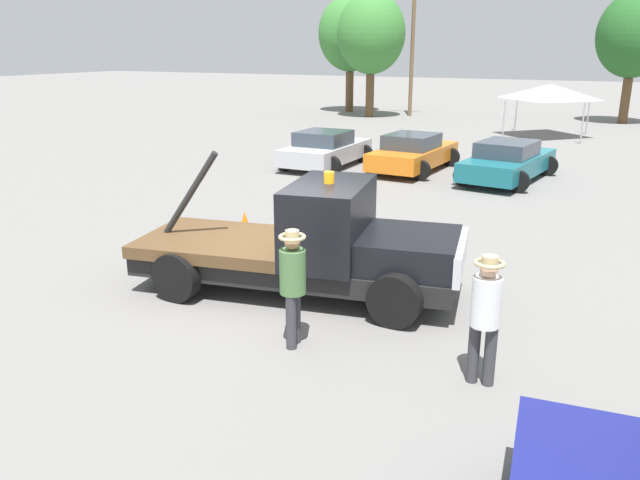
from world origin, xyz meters
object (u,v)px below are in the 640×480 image
(parked_car_silver, at_px, (325,149))
(tree_left, at_px, (350,34))
(tree_center, at_px, (371,34))
(canopy_tent_white, at_px, (550,92))
(person_at_hood, at_px, (293,279))
(traffic_cone, at_px, (245,224))
(utility_pole, at_px, (413,35))
(parked_car_teal, at_px, (508,161))
(tree_right, at_px, (635,35))
(person_near_truck, at_px, (486,310))
(parked_car_orange, at_px, (413,153))
(tow_truck, at_px, (314,246))

(parked_car_silver, relative_size, tree_left, 0.57)
(parked_car_silver, xyz_separation_m, tree_left, (-7.37, 19.25, 4.42))
(tree_left, height_order, tree_center, tree_left)
(parked_car_silver, bearing_deg, tree_center, 16.96)
(tree_center, bearing_deg, canopy_tent_white, -22.66)
(person_at_hood, xyz_separation_m, traffic_cone, (-3.78, 4.58, -0.80))
(utility_pole, bearing_deg, tree_center, -141.95)
(tree_center, bearing_deg, parked_car_silver, -73.72)
(parked_car_teal, bearing_deg, tree_center, 43.36)
(tree_right, distance_m, utility_pole, 12.50)
(tree_left, xyz_separation_m, utility_pole, (4.61, -0.87, -0.15))
(utility_pole, bearing_deg, tree_left, 169.30)
(parked_car_teal, xyz_separation_m, traffic_cone, (-4.48, -9.06, -0.40))
(canopy_tent_white, bearing_deg, parked_car_silver, -117.73)
(person_near_truck, relative_size, person_at_hood, 1.00)
(person_at_hood, relative_size, parked_car_orange, 0.39)
(person_at_hood, distance_m, canopy_tent_white, 25.36)
(person_near_truck, relative_size, parked_car_teal, 0.36)
(traffic_cone, bearing_deg, parked_car_teal, 63.69)
(tree_center, height_order, traffic_cone, tree_center)
(tree_right, bearing_deg, traffic_cone, -104.89)
(parked_car_teal, xyz_separation_m, canopy_tent_white, (-0.18, 11.68, 1.53))
(person_near_truck, relative_size, parked_car_orange, 0.39)
(person_near_truck, height_order, parked_car_silver, person_near_truck)
(tree_left, distance_m, utility_pole, 4.69)
(parked_car_orange, height_order, canopy_tent_white, canopy_tent_white)
(person_at_hood, relative_size, tree_right, 0.25)
(person_near_truck, height_order, parked_car_orange, person_near_truck)
(tow_truck, bearing_deg, person_near_truck, -38.57)
(person_at_hood, relative_size, tree_center, 0.24)
(parked_car_silver, height_order, tree_left, tree_left)
(tree_right, bearing_deg, person_at_hood, -96.58)
(tree_left, relative_size, traffic_cone, 13.75)
(tree_center, distance_m, tree_right, 14.87)
(tow_truck, height_order, canopy_tent_white, canopy_tent_white)
(tow_truck, relative_size, parked_car_silver, 1.42)
(traffic_cone, bearing_deg, utility_pole, 100.03)
(tow_truck, bearing_deg, utility_pole, 94.98)
(tree_center, bearing_deg, tree_left, 134.49)
(canopy_tent_white, bearing_deg, tow_truck, -92.84)
(parked_car_orange, bearing_deg, parked_car_teal, -90.65)
(person_at_hood, xyz_separation_m, parked_car_orange, (-2.65, 13.93, -0.41))
(parked_car_teal, distance_m, utility_pole, 20.71)
(tow_truck, distance_m, parked_car_teal, 11.76)
(tow_truck, distance_m, person_near_truck, 3.87)
(canopy_tent_white, height_order, tree_left, tree_left)
(tree_right, distance_m, traffic_cone, 29.98)
(tow_truck, xyz_separation_m, tree_center, (-10.05, 28.04, 4.10))
(person_at_hood, height_order, parked_car_teal, person_at_hood)
(parked_car_orange, xyz_separation_m, parked_car_teal, (3.35, -0.28, 0.00))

